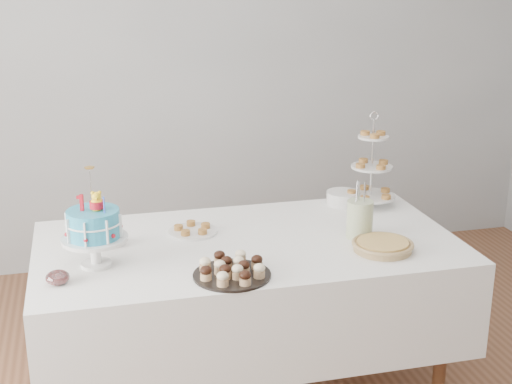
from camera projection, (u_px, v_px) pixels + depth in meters
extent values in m
cube|color=gray|center=(187.00, 66.00, 4.66)|extent=(5.00, 0.04, 2.70)
cube|color=white|center=(248.00, 286.00, 3.34)|extent=(1.92, 1.02, 0.45)
cylinder|color=#532E1C|center=(442.00, 343.00, 3.25)|extent=(0.06, 0.06, 0.67)
cylinder|color=#532E1C|center=(71.00, 311.00, 3.55)|extent=(0.06, 0.06, 0.67)
cylinder|color=#532E1C|center=(377.00, 277.00, 3.93)|extent=(0.06, 0.06, 0.67)
cylinder|color=#2B97BE|center=(94.00, 224.00, 2.94)|extent=(0.22, 0.22, 0.12)
torus|color=white|center=(93.00, 222.00, 2.94)|extent=(0.23, 0.23, 0.01)
cube|color=#AE121F|center=(82.00, 203.00, 2.91)|extent=(0.02, 0.02, 0.07)
cylinder|color=blue|center=(104.00, 205.00, 2.88)|extent=(0.01, 0.01, 0.07)
cylinder|color=silver|center=(91.00, 188.00, 2.93)|extent=(0.00, 0.00, 0.17)
cylinder|color=gold|center=(89.00, 168.00, 2.90)|extent=(0.04, 0.04, 0.01)
cylinder|color=black|center=(232.00, 275.00, 2.90)|extent=(0.32, 0.32, 0.01)
ellipsoid|color=black|center=(217.00, 266.00, 2.87)|extent=(0.05, 0.05, 0.04)
ellipsoid|color=#F4E3BD|center=(247.00, 263.00, 2.90)|extent=(0.05, 0.05, 0.04)
cylinder|color=tan|center=(383.00, 247.00, 3.16)|extent=(0.26, 0.26, 0.03)
cylinder|color=#B28D45|center=(383.00, 243.00, 3.15)|extent=(0.23, 0.23, 0.02)
torus|color=tan|center=(383.00, 244.00, 3.16)|extent=(0.28, 0.28, 0.02)
cylinder|color=silver|center=(372.00, 163.00, 3.68)|extent=(0.01, 0.01, 0.46)
cylinder|color=silver|center=(370.00, 196.00, 3.74)|extent=(0.26, 0.26, 0.01)
cylinder|color=silver|center=(372.00, 167.00, 3.69)|extent=(0.21, 0.21, 0.01)
cylinder|color=silver|center=(373.00, 137.00, 3.64)|extent=(0.16, 0.16, 0.01)
torus|color=silver|center=(374.00, 116.00, 3.61)|extent=(0.05, 0.01, 0.05)
cylinder|color=silver|center=(343.00, 198.00, 3.77)|extent=(0.18, 0.18, 0.07)
cylinder|color=silver|center=(193.00, 232.00, 3.37)|extent=(0.23, 0.23, 0.01)
ellipsoid|color=silver|center=(58.00, 277.00, 2.83)|extent=(0.10, 0.10, 0.06)
cylinder|color=#630A08|center=(58.00, 278.00, 2.83)|extent=(0.07, 0.07, 0.03)
ellipsoid|color=silver|center=(114.00, 239.00, 3.21)|extent=(0.10, 0.10, 0.06)
cylinder|color=#630A08|center=(114.00, 240.00, 3.22)|extent=(0.07, 0.07, 0.03)
cylinder|color=beige|center=(360.00, 219.00, 3.29)|extent=(0.12, 0.12, 0.18)
cylinder|color=beige|center=(371.00, 214.00, 3.31)|extent=(0.01, 0.01, 0.09)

